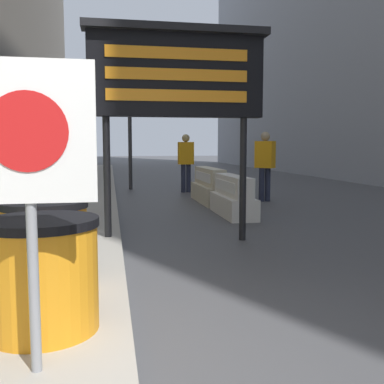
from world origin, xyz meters
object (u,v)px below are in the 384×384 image
(jersey_barrier_cream, at_px, (209,187))
(barrel_drum_foreground, at_px, (43,274))
(message_board, at_px, (177,76))
(pedestrian_passerby, at_px, (186,158))
(jersey_barrier_white, at_px, (233,198))
(pedestrian_worker, at_px, (265,160))
(traffic_cone_near, at_px, (216,184))
(traffic_light_near_curb, at_px, (129,90))
(warning_sign, at_px, (28,153))
(barrel_drum_middle, at_px, (45,244))
(traffic_cone_mid, at_px, (251,192))

(jersey_barrier_cream, bearing_deg, barrel_drum_foreground, -110.54)
(message_board, bearing_deg, pedestrian_passerby, 79.43)
(jersey_barrier_white, bearing_deg, barrel_drum_foreground, -117.60)
(barrel_drum_foreground, relative_size, pedestrian_worker, 0.45)
(barrel_drum_foreground, bearing_deg, pedestrian_passerby, 75.10)
(jersey_barrier_cream, relative_size, traffic_cone_near, 2.82)
(message_board, height_order, pedestrian_passerby, message_board)
(traffic_cone_near, bearing_deg, jersey_barrier_white, -96.64)
(barrel_drum_foreground, bearing_deg, traffic_cone_near, 69.13)
(barrel_drum_foreground, distance_m, jersey_barrier_cream, 8.23)
(traffic_light_near_curb, bearing_deg, traffic_cone_near, -53.64)
(jersey_barrier_white, distance_m, traffic_light_near_curb, 6.72)
(message_board, distance_m, pedestrian_worker, 5.48)
(pedestrian_worker, bearing_deg, traffic_cone_near, 5.96)
(jersey_barrier_white, relative_size, pedestrian_passerby, 1.04)
(warning_sign, xyz_separation_m, traffic_cone_near, (3.19, 9.08, -0.98))
(barrel_drum_middle, distance_m, traffic_light_near_curb, 10.78)
(pedestrian_worker, bearing_deg, barrel_drum_middle, 100.02)
(warning_sign, height_order, jersey_barrier_white, warning_sign)
(jersey_barrier_white, xyz_separation_m, traffic_cone_near, (0.34, 2.96, 0.02))
(traffic_light_near_curb, bearing_deg, warning_sign, -95.13)
(traffic_cone_near, relative_size, traffic_light_near_curb, 0.17)
(message_board, bearing_deg, jersey_barrier_cream, 71.85)
(jersey_barrier_cream, bearing_deg, pedestrian_worker, -2.47)
(message_board, bearing_deg, traffic_light_near_curb, 92.09)
(jersey_barrier_cream, relative_size, traffic_light_near_curb, 0.49)
(barrel_drum_middle, bearing_deg, traffic_cone_near, 65.90)
(message_board, height_order, jersey_barrier_white, message_board)
(barrel_drum_middle, xyz_separation_m, traffic_light_near_curb, (1.23, 10.37, 2.65))
(traffic_cone_mid, distance_m, traffic_light_near_curb, 5.68)
(jersey_barrier_cream, height_order, traffic_cone_near, jersey_barrier_cream)
(traffic_cone_mid, xyz_separation_m, pedestrian_worker, (0.47, 0.34, 0.76))
(barrel_drum_middle, xyz_separation_m, message_board, (1.53, 2.21, 1.86))
(barrel_drum_foreground, bearing_deg, barrel_drum_middle, 96.97)
(barrel_drum_foreground, distance_m, barrel_drum_middle, 0.99)
(message_board, xyz_separation_m, pedestrian_worker, (2.90, 4.45, -1.34))
(barrel_drum_foreground, xyz_separation_m, pedestrian_worker, (4.31, 7.65, 0.52))
(jersey_barrier_white, height_order, pedestrian_passerby, pedestrian_passerby)
(warning_sign, xyz_separation_m, jersey_barrier_white, (2.85, 6.13, -1.00))
(jersey_barrier_cream, distance_m, traffic_cone_mid, 1.04)
(pedestrian_worker, distance_m, pedestrian_passerby, 3.02)
(traffic_cone_near, distance_m, pedestrian_passerby, 1.93)
(message_board, xyz_separation_m, traffic_light_near_curb, (-0.30, 8.16, 0.79))
(jersey_barrier_cream, xyz_separation_m, pedestrian_worker, (1.42, -0.06, 0.66))
(jersey_barrier_white, bearing_deg, message_board, -122.45)
(traffic_light_near_curb, xyz_separation_m, pedestrian_worker, (3.20, -3.71, -2.13))
(traffic_cone_mid, bearing_deg, jersey_barrier_white, -118.06)
(warning_sign, distance_m, traffic_cone_mid, 8.84)
(traffic_cone_mid, height_order, pedestrian_passerby, pedestrian_passerby)
(message_board, relative_size, traffic_light_near_curb, 0.69)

